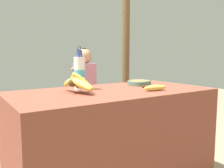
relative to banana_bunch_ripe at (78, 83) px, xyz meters
The scene contains 10 objects.
market_counter 0.53m from the banana_bunch_ripe, ahead, with size 1.48×0.76×0.77m.
banana_bunch_ripe is the anchor object (origin of this frame).
serving_bowl 0.65m from the banana_bunch_ripe, 10.49° to the left, with size 0.21×0.21×0.04m.
water_bottle 0.19m from the banana_bunch_ripe, 60.66° to the left, with size 0.08×0.08×0.33m.
loose_banana_front 0.56m from the banana_bunch_ripe, 22.45° to the right, with size 0.20×0.07×0.04m.
knife 0.62m from the banana_bunch_ripe, ahead, with size 0.20×0.08×0.02m.
wooden_bench 1.42m from the banana_bunch_ripe, 73.28° to the left, with size 1.89×0.32×0.42m.
seated_vendor 1.42m from the banana_bunch_ripe, 63.24° to the left, with size 0.43×0.41×1.13m.
banana_bunch_green 1.33m from the banana_bunch_ripe, 94.40° to the left, with size 0.20×0.30×0.15m.
support_post_far 2.20m from the banana_bunch_ripe, 44.61° to the left, with size 0.11×0.11×2.69m.
Camera 1 is at (-0.96, -1.46, 1.03)m, focal length 38.00 mm.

